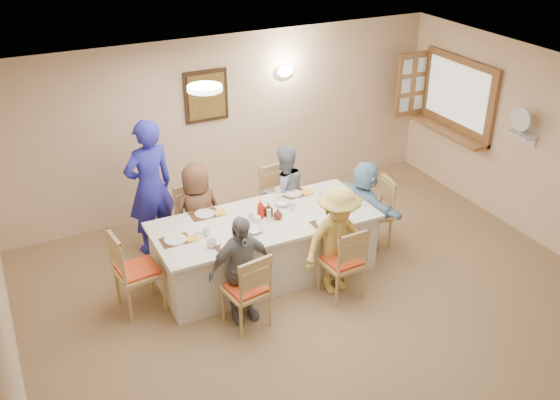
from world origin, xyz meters
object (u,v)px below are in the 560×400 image
desk_fan (523,124)px  diner_back_right (284,193)px  diner_back_left (198,213)px  diner_front_right (337,240)px  chair_front_left (246,288)px  chair_left_end (138,270)px  condiment_ketchup (261,209)px  chair_back_left (195,222)px  dining_table (265,246)px  chair_back_right (280,202)px  diner_right_end (365,205)px  diner_front_left (241,269)px  chair_right_end (372,212)px  caregiver (150,187)px  serving_hatch (458,96)px  chair_front_right (342,261)px

desk_fan → diner_back_right: size_ratio=0.23×
diner_back_left → diner_front_right: bearing=123.2°
chair_front_left → chair_left_end: chair_left_end is taller
condiment_ketchup → diner_back_left: bearing=132.8°
desk_fan → chair_back_left: bearing=162.3°
dining_table → chair_back_right: chair_back_right is taller
diner_back_left → diner_right_end: (2.02, -0.68, -0.04)m
diner_front_left → chair_right_end: bearing=14.4°
dining_table → chair_right_end: size_ratio=2.84×
chair_back_right → diner_back_right: diner_back_right is taller
chair_left_end → condiment_ketchup: (1.53, 0.06, 0.37)m
diner_right_end → caregiver: caregiver is taller
chair_right_end → diner_front_right: (-0.95, -0.68, 0.20)m
diner_right_end → condiment_ketchup: bearing=83.3°
chair_back_left → diner_back_right: size_ratio=0.69×
serving_hatch → diner_back_left: serving_hatch is taller
dining_table → chair_front_right: chair_front_right is taller
chair_front_right → diner_front_right: bearing=-93.1°
serving_hatch → caregiver: serving_hatch is taller
chair_right_end → chair_back_left: bearing=-99.7°
chair_right_end → condiment_ketchup: condiment_ketchup is taller
diner_back_left → chair_left_end: bearing=27.4°
diner_back_left → caregiver: caregiver is taller
chair_front_left → condiment_ketchup: bearing=-133.1°
chair_front_right → diner_back_right: diner_back_right is taller
chair_back_right → chair_left_end: chair_left_end is taller
chair_left_end → diner_back_left: bearing=-60.5°
desk_fan → chair_back_right: desk_fan is taller
serving_hatch → desk_fan: serving_hatch is taller
dining_table → diner_back_right: 0.95m
chair_right_end → serving_hatch: bearing=124.1°
dining_table → caregiver: bearing=132.4°
chair_right_end → dining_table: bearing=-79.3°
chair_back_right → chair_front_right: bearing=-96.5°
caregiver → condiment_ketchup: (1.03, -1.09, -0.02)m
chair_left_end → chair_right_end: chair_left_end is taller
chair_front_right → diner_back_left: diner_back_left is taller
chair_front_left → chair_front_right: size_ratio=1.00×
condiment_ketchup → serving_hatch: bearing=12.7°
chair_left_end → diner_back_left: diner_back_left is taller
chair_front_right → chair_back_left: bearing=-56.3°
condiment_ketchup → chair_back_left: bearing=127.9°
diner_back_right → diner_right_end: diner_back_right is taller
serving_hatch → chair_right_end: (-2.00, -0.86, -1.03)m
chair_right_end → diner_right_end: diner_right_end is taller
serving_hatch → condiment_ketchup: serving_hatch is taller
desk_fan → dining_table: size_ratio=0.11×
dining_table → diner_front_left: diner_front_left is taller
chair_back_right → diner_front_right: size_ratio=0.70×
chair_back_right → caregiver: size_ratio=0.52×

